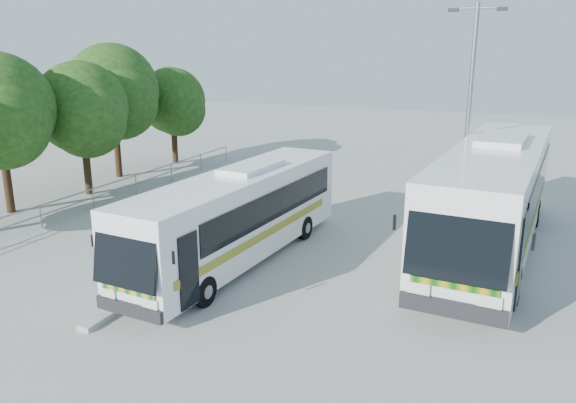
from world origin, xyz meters
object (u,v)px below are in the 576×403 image
at_px(tree_far_d, 114,90).
at_px(lamppost, 469,108).
at_px(coach_main, 238,214).
at_px(coach_adjacent, 493,195).
at_px(tree_far_c, 83,108).
at_px(tree_far_e, 173,101).

distance_m(tree_far_d, lamppost, 18.82).
relative_size(coach_main, coach_adjacent, 0.80).
xyz_separation_m(tree_far_c, tree_far_d, (-1.19, 3.70, 0.56)).
bearing_deg(tree_far_c, coach_main, -24.18).
relative_size(tree_far_d, coach_main, 0.66).
distance_m(tree_far_e, lamppost, 19.11).
bearing_deg(coach_main, lamppost, 51.44).
distance_m(tree_far_e, coach_adjacent, 21.34).
bearing_deg(tree_far_c, coach_adjacent, -1.58).
relative_size(coach_main, lamppost, 1.27).
height_order(tree_far_c, coach_main, tree_far_c).
xyz_separation_m(tree_far_e, lamppost, (18.07, -6.16, 0.92)).
relative_size(tree_far_d, coach_adjacent, 0.53).
bearing_deg(lamppost, tree_far_e, 161.68).
bearing_deg(tree_far_d, tree_far_e, 81.37).
relative_size(tree_far_d, tree_far_e, 1.24).
xyz_separation_m(tree_far_c, coach_adjacent, (18.89, -0.52, -2.19)).
bearing_deg(tree_far_d, lamppost, -5.05).
relative_size(tree_far_e, coach_adjacent, 0.43).
distance_m(coach_adjacent, lamppost, 3.98).
bearing_deg(coach_adjacent, tree_far_c, -178.21).
xyz_separation_m(tree_far_d, coach_main, (12.31, -8.69, -3.16)).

